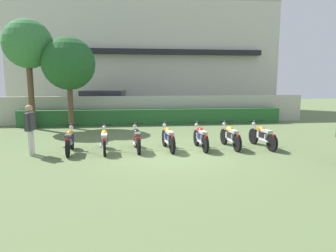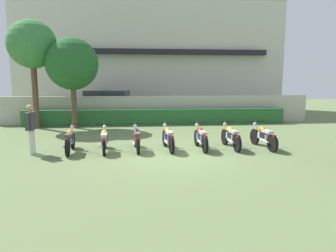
% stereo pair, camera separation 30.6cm
% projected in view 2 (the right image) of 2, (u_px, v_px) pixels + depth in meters
% --- Properties ---
extents(ground, '(60.00, 60.00, 0.00)m').
position_uv_depth(ground, '(170.00, 154.00, 10.51)').
color(ground, '#607547').
extents(building, '(19.72, 6.50, 8.59)m').
position_uv_depth(building, '(151.00, 59.00, 24.64)').
color(building, beige).
rests_on(building, ground).
extents(compound_wall, '(18.74, 0.30, 1.62)m').
position_uv_depth(compound_wall, '(156.00, 109.00, 18.18)').
color(compound_wall, '#BCB7A8').
rests_on(compound_wall, ground).
extents(hedge_row, '(14.99, 0.70, 0.90)m').
position_uv_depth(hedge_row, '(157.00, 117.00, 17.54)').
color(hedge_row, '#28602D').
rests_on(hedge_row, ground).
extents(parked_car, '(4.72, 2.61, 1.89)m').
position_uv_depth(parked_car, '(110.00, 105.00, 19.89)').
color(parked_car, black).
rests_on(parked_car, ground).
extents(tree_near_inspector, '(2.48, 2.48, 5.63)m').
position_uv_depth(tree_near_inspector, '(32.00, 45.00, 15.60)').
color(tree_near_inspector, brown).
rests_on(tree_near_inspector, ground).
extents(tree_far_side, '(2.73, 2.73, 4.76)m').
position_uv_depth(tree_far_side, '(72.00, 64.00, 15.82)').
color(tree_far_side, brown).
rests_on(tree_far_side, ground).
extents(motorcycle_in_row_0, '(0.60, 1.85, 0.97)m').
position_uv_depth(motorcycle_in_row_0, '(70.00, 140.00, 10.64)').
color(motorcycle_in_row_0, black).
rests_on(motorcycle_in_row_0, ground).
extents(motorcycle_in_row_1, '(0.60, 1.78, 0.94)m').
position_uv_depth(motorcycle_in_row_1, '(104.00, 140.00, 10.76)').
color(motorcycle_in_row_1, black).
rests_on(motorcycle_in_row_1, ground).
extents(motorcycle_in_row_2, '(0.60, 1.81, 0.95)m').
position_uv_depth(motorcycle_in_row_2, '(136.00, 138.00, 10.96)').
color(motorcycle_in_row_2, black).
rests_on(motorcycle_in_row_2, ground).
extents(motorcycle_in_row_3, '(0.60, 1.88, 0.98)m').
position_uv_depth(motorcycle_in_row_3, '(168.00, 137.00, 11.05)').
color(motorcycle_in_row_3, black).
rests_on(motorcycle_in_row_3, ground).
extents(motorcycle_in_row_4, '(0.60, 1.84, 0.97)m').
position_uv_depth(motorcycle_in_row_4, '(201.00, 137.00, 11.14)').
color(motorcycle_in_row_4, black).
rests_on(motorcycle_in_row_4, ground).
extents(motorcycle_in_row_5, '(0.60, 1.93, 0.97)m').
position_uv_depth(motorcycle_in_row_5, '(231.00, 136.00, 11.30)').
color(motorcycle_in_row_5, black).
rests_on(motorcycle_in_row_5, ground).
extents(motorcycle_in_row_6, '(0.60, 1.96, 0.97)m').
position_uv_depth(motorcycle_in_row_6, '(263.00, 136.00, 11.32)').
color(motorcycle_in_row_6, black).
rests_on(motorcycle_in_row_6, ground).
extents(inspector_person, '(0.23, 0.69, 1.72)m').
position_uv_depth(inspector_person, '(31.00, 125.00, 10.31)').
color(inspector_person, silver).
rests_on(inspector_person, ground).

